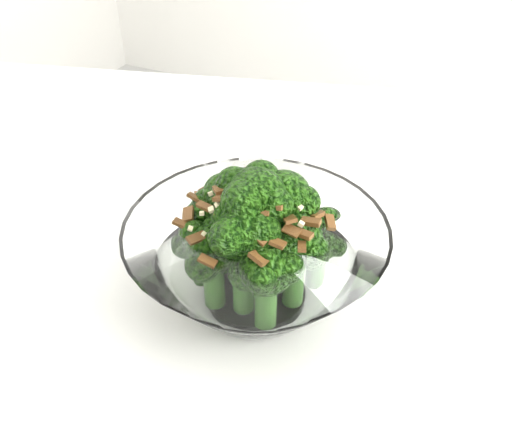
% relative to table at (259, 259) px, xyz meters
% --- Properties ---
extents(table, '(1.37, 1.10, 0.75)m').
position_rel_table_xyz_m(table, '(0.00, 0.00, 0.00)').
color(table, white).
rests_on(table, ground).
extents(broccoli_dish, '(0.24, 0.24, 0.15)m').
position_rel_table_xyz_m(broccoli_dish, '(0.05, -0.13, 0.13)').
color(broccoli_dish, white).
rests_on(broccoli_dish, table).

